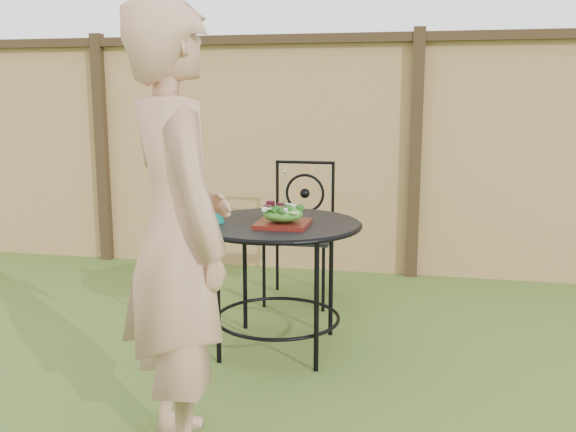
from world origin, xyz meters
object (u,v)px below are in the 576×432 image
(patio_chair, at_px, (301,228))
(salad_plate, at_px, (283,224))
(patio_table, at_px, (277,247))
(diner, at_px, (178,237))

(patio_chair, distance_m, salad_plate, 1.06)
(patio_table, distance_m, patio_chair, 0.93)
(salad_plate, bearing_deg, patio_chair, 95.46)
(patio_chair, height_order, salad_plate, patio_chair)
(patio_chair, xyz_separation_m, diner, (-0.09, -2.02, 0.37))
(diner, bearing_deg, patio_table, -46.15)
(patio_table, distance_m, salad_plate, 0.19)
(patio_chair, bearing_deg, diner, -92.62)
(diner, distance_m, salad_plate, 1.02)
(patio_chair, xyz_separation_m, salad_plate, (0.10, -1.03, 0.23))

